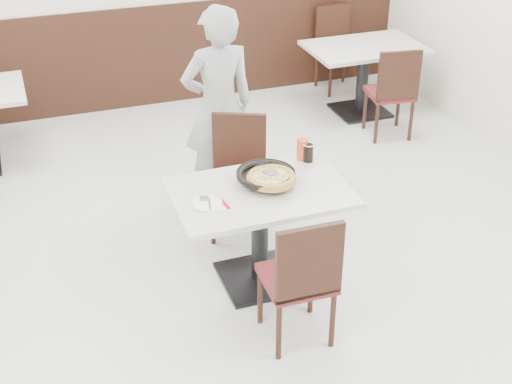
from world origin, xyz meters
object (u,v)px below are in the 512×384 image
object	(u,v)px
cola_glass	(308,153)
bg_chair_right_far	(338,50)
red_cup	(302,149)
bg_chair_right_near	(390,91)
main_table	(260,236)
chair_near	(297,275)
chair_far	(237,180)
diner_person	(218,107)
pizza	(271,179)
pizza_pan	(266,178)
side_plate	(207,203)
bg_table_right	(362,80)

from	to	relation	value
cola_glass	bg_chair_right_far	size ratio (longest dim) A/B	0.14
red_cup	bg_chair_right_far	size ratio (longest dim) A/B	0.17
cola_glass	bg_chair_right_near	bearing A→B (deg)	45.16
main_table	chair_near	distance (m)	0.64
chair_far	diner_person	xyz separation A→B (m)	(0.03, 0.58, 0.37)
chair_near	pizza	world-z (taller)	chair_near
pizza_pan	red_cup	bearing A→B (deg)	33.48
red_cup	diner_person	world-z (taller)	diner_person
cola_glass	chair_near	bearing A→B (deg)	-116.67
main_table	side_plate	world-z (taller)	side_plate
chair_near	bg_table_right	world-z (taller)	chair_near
pizza	side_plate	size ratio (longest dim) A/B	1.72
chair_far	red_cup	size ratio (longest dim) A/B	5.94
main_table	pizza	xyz separation A→B (m)	(0.09, 0.02, 0.44)
chair_near	chair_far	xyz separation A→B (m)	(0.04, 1.29, 0.00)
pizza	side_plate	bearing A→B (deg)	-170.52
main_table	bg_chair_right_far	world-z (taller)	bg_chair_right_far
chair_far	side_plate	world-z (taller)	chair_far
cola_glass	chair_far	bearing A→B (deg)	138.48
pizza	side_plate	xyz separation A→B (m)	(-0.48, -0.08, -0.05)
main_table	chair_far	world-z (taller)	chair_far
bg_chair_right_near	bg_table_right	bearing A→B (deg)	97.91
pizza_pan	cola_glass	xyz separation A→B (m)	(0.40, 0.20, 0.02)
side_plate	pizza	bearing A→B (deg)	9.48
main_table	side_plate	xyz separation A→B (m)	(-0.39, -0.06, 0.38)
side_plate	chair_near	bearing A→B (deg)	-54.60
side_plate	bg_table_right	distance (m)	3.56
side_plate	cola_glass	distance (m)	0.93
red_cup	bg_table_right	size ratio (longest dim) A/B	0.13
pizza_pan	chair_far	bearing A→B (deg)	91.74
pizza_pan	red_cup	distance (m)	0.45
pizza_pan	side_plate	xyz separation A→B (m)	(-0.46, -0.14, -0.03)
bg_chair_right_near	bg_chair_right_far	bearing A→B (deg)	96.89
bg_chair_right_far	main_table	bearing A→B (deg)	54.31
diner_person	bg_chair_right_far	size ratio (longest dim) A/B	1.78
cola_glass	bg_chair_right_far	world-z (taller)	bg_chair_right_far
red_cup	bg_chair_right_near	size ratio (longest dim) A/B	0.17
chair_near	red_cup	xyz separation A→B (m)	(0.43, 0.96, 0.35)
chair_far	bg_chair_right_far	bearing A→B (deg)	-105.74
chair_near	cola_glass	distance (m)	1.08
red_cup	pizza	bearing A→B (deg)	-139.25
pizza	bg_chair_right_far	bearing A→B (deg)	57.34
red_cup	bg_chair_right_far	xyz separation A→B (m)	(1.66, 2.84, -0.35)
pizza	chair_near	bearing A→B (deg)	-96.40
pizza_pan	bg_chair_right_near	bearing A→B (deg)	42.11
chair_near	diner_person	bearing A→B (deg)	89.22
main_table	diner_person	size ratio (longest dim) A/B	0.71
side_plate	red_cup	distance (m)	0.92
red_cup	cola_glass	bearing A→B (deg)	-54.94
bg_chair_right_near	side_plate	bearing A→B (deg)	-132.74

